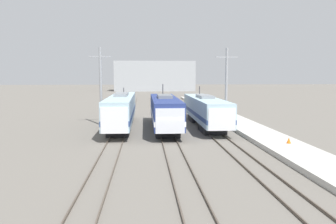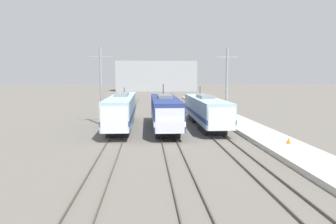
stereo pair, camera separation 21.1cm
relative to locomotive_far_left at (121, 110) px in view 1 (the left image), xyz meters
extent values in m
plane|color=#666059|center=(5.18, -8.81, -2.16)|extent=(400.00, 400.00, 0.00)
cube|color=#4C4238|center=(-0.72, -8.81, -2.09)|extent=(0.07, 120.00, 0.15)
cube|color=#4C4238|center=(0.72, -8.81, -2.09)|extent=(0.07, 120.00, 0.15)
cube|color=#4C4238|center=(4.46, -8.81, -2.09)|extent=(0.07, 120.00, 0.15)
cube|color=#4C4238|center=(5.90, -8.81, -2.09)|extent=(0.07, 120.00, 0.15)
cube|color=#4C4238|center=(9.64, -8.81, -2.09)|extent=(0.07, 120.00, 0.15)
cube|color=#4C4238|center=(11.07, -8.81, -2.09)|extent=(0.07, 120.00, 0.15)
cube|color=#232326|center=(0.00, -4.43, -1.69)|extent=(2.36, 4.38, 0.95)
cube|color=#232326|center=(0.00, 5.52, -1.69)|extent=(2.36, 4.38, 0.95)
cube|color=#9EBCCC|center=(0.00, 0.54, 0.24)|extent=(2.78, 19.90, 2.90)
cube|color=navy|center=(0.00, 0.54, -0.34)|extent=(2.82, 19.94, 0.52)
cube|color=silver|center=(0.00, -8.43, 0.02)|extent=(2.56, 2.15, 2.46)
cube|color=black|center=(0.00, -9.43, 0.56)|extent=(2.17, 0.08, 0.69)
cube|color=gray|center=(0.00, 0.54, 1.86)|extent=(1.53, 4.98, 0.35)
cylinder|color=#38383D|center=(0.00, 4.92, 2.11)|extent=(0.12, 0.12, 0.85)
cube|color=black|center=(5.18, -5.60, -1.69)|extent=(2.53, 3.68, 0.95)
cube|color=black|center=(5.18, 2.78, -1.69)|extent=(2.53, 3.68, 0.95)
cube|color=navy|center=(5.18, -1.41, 0.18)|extent=(2.97, 16.75, 2.79)
cube|color=silver|center=(5.18, -1.41, -0.38)|extent=(3.01, 16.79, 0.50)
cube|color=silver|center=(5.18, -8.92, -0.03)|extent=(2.73, 1.93, 2.37)
cube|color=black|center=(5.18, -9.80, 0.49)|extent=(2.32, 0.08, 0.66)
cube|color=slate|center=(5.18, -1.41, 1.75)|extent=(1.63, 4.19, 0.35)
cylinder|color=#38383D|center=(5.18, 2.27, 2.32)|extent=(0.12, 0.12, 1.50)
cube|color=#232326|center=(10.36, -3.97, -1.69)|extent=(2.51, 4.04, 0.95)
cube|color=#232326|center=(10.36, 5.21, -1.69)|extent=(2.51, 4.04, 0.95)
cube|color=#9EBCCC|center=(10.36, 0.62, 0.09)|extent=(2.96, 18.36, 2.61)
cube|color=navy|center=(10.36, 0.62, -0.43)|extent=(3.00, 18.40, 0.47)
cube|color=silver|center=(10.36, -7.50, -0.10)|extent=(2.72, 2.33, 2.22)
cube|color=black|center=(10.36, -8.58, 0.38)|extent=(2.31, 0.08, 0.62)
cube|color=gray|center=(10.36, 0.62, 1.57)|extent=(1.63, 4.59, 0.35)
cylinder|color=#38383D|center=(10.36, 4.66, 2.05)|extent=(0.12, 0.12, 1.30)
cylinder|color=gray|center=(-2.72, 2.30, 2.78)|extent=(0.33, 0.33, 9.89)
cube|color=gray|center=(-2.72, 2.30, 6.54)|extent=(2.87, 0.16, 0.16)
cylinder|color=gray|center=(13.48, 2.30, 2.78)|extent=(0.33, 0.33, 9.89)
cube|color=gray|center=(13.48, 2.30, 6.54)|extent=(2.87, 0.16, 0.16)
cube|color=#B7B5AD|center=(14.94, -8.81, -1.95)|extent=(4.00, 120.00, 0.44)
cone|color=orange|center=(15.39, -12.51, -1.47)|extent=(0.38, 0.38, 0.53)
cube|color=#9EA3A8|center=(7.03, 96.78, 3.90)|extent=(32.48, 12.28, 12.12)
camera|label=1|loc=(2.82, -39.82, 4.18)|focal=35.00mm
camera|label=2|loc=(3.03, -39.84, 4.18)|focal=35.00mm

